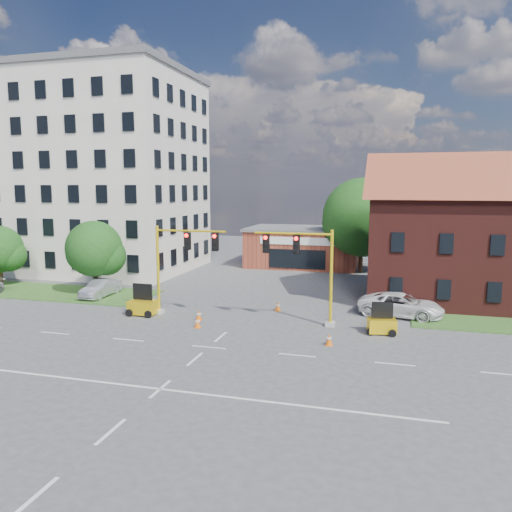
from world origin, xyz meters
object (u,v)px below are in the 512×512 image
object	(u,v)px
trailer_east	(382,324)
pickup_white	(401,305)
trailer_west	(143,306)
signal_mast_west	(180,259)
signal_mast_east	(306,265)

from	to	relation	value
trailer_east	pickup_white	xyz separation A→B (m)	(1.16, 4.56, 0.20)
trailer_west	pickup_white	size ratio (longest dim) A/B	0.37
signal_mast_west	pickup_white	bearing A→B (deg)	14.54
trailer_west	trailer_east	xyz separation A→B (m)	(16.12, -0.12, -0.07)
pickup_white	trailer_west	bearing A→B (deg)	115.81
trailer_east	signal_mast_west	bearing A→B (deg)	164.87
pickup_white	signal_mast_west	bearing A→B (deg)	115.93
trailer_west	pickup_white	distance (m)	17.84
signal_mast_east	pickup_white	world-z (taller)	signal_mast_east
trailer_east	trailer_west	bearing A→B (deg)	167.57
trailer_west	trailer_east	distance (m)	16.12
signal_mast_west	pickup_white	xyz separation A→B (m)	(14.72, 3.82, -3.13)
signal_mast_west	signal_mast_east	world-z (taller)	same
signal_mast_west	trailer_east	distance (m)	13.99
trailer_west	signal_mast_west	bearing A→B (deg)	15.01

